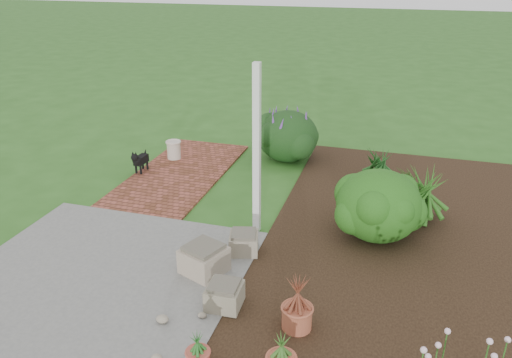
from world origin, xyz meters
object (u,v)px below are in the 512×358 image
(black_dog, at_px, (140,160))
(evergreen_shrub, at_px, (379,204))
(cream_ceramic_urn, at_px, (174,150))
(stone_trough_near, at_px, (225,296))

(black_dog, relative_size, evergreen_shrub, 0.41)
(black_dog, bearing_deg, cream_ceramic_urn, 73.63)
(cream_ceramic_urn, xyz_separation_m, evergreen_shrub, (4.14, -1.98, 0.33))
(stone_trough_near, bearing_deg, black_dog, 131.09)
(stone_trough_near, relative_size, cream_ceramic_urn, 1.09)
(stone_trough_near, height_order, black_dog, black_dog)
(stone_trough_near, distance_m, evergreen_shrub, 2.69)
(black_dog, distance_m, cream_ceramic_urn, 0.90)
(black_dog, height_order, evergreen_shrub, evergreen_shrub)
(stone_trough_near, bearing_deg, evergreen_shrub, 54.30)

